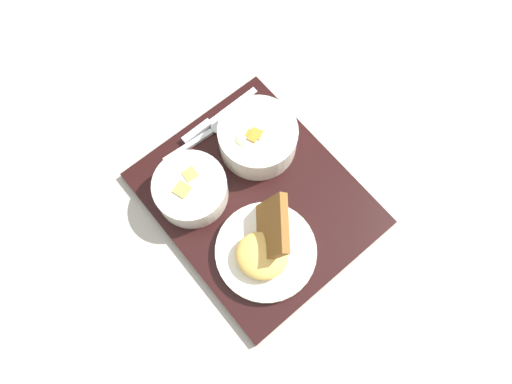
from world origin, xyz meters
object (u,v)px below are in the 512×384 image
object	(u,v)px
bowl_salad	(258,137)
spoon	(216,128)
bowl_soup	(191,189)
knife	(208,124)
plate_main	(265,249)

from	to	relation	value
bowl_salad	spoon	distance (m)	0.09
bowl_soup	knife	size ratio (longest dim) A/B	0.73
plate_main	bowl_salad	bearing A→B (deg)	142.70
plate_main	knife	xyz separation A→B (m)	(-0.25, 0.08, -0.01)
spoon	knife	bearing A→B (deg)	113.21
knife	plate_main	bearing A→B (deg)	-106.77
bowl_salad	bowl_soup	xyz separation A→B (m)	(-0.00, -0.15, -0.00)
bowl_soup	plate_main	world-z (taller)	plate_main
plate_main	spoon	world-z (taller)	plate_main
plate_main	knife	bearing A→B (deg)	163.01
bowl_salad	bowl_soup	world-z (taller)	bowl_salad
knife	bowl_salad	bearing A→B (deg)	-64.39
bowl_salad	knife	distance (m)	0.11
plate_main	spoon	size ratio (longest dim) A/B	1.06
knife	spoon	distance (m)	0.02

